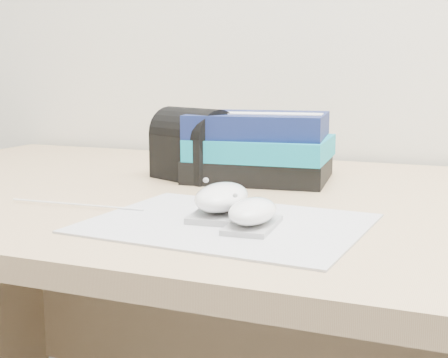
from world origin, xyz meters
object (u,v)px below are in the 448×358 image
at_px(mouse_rear, 222,200).
at_px(mouse_front, 253,213).
at_px(desk, 299,329).
at_px(book_stack, 260,147).
at_px(pouch, 193,145).

bearing_deg(mouse_rear, mouse_front, -37.12).
distance_m(desk, book_stack, 0.31).
relative_size(book_stack, pouch, 1.61).
height_order(desk, pouch, pouch).
xyz_separation_m(mouse_rear, pouch, (-0.16, 0.25, 0.04)).
distance_m(mouse_front, book_stack, 0.35).
bearing_deg(mouse_front, pouch, 125.80).
xyz_separation_m(mouse_front, book_stack, (-0.10, 0.33, 0.04)).
bearing_deg(book_stack, mouse_front, -72.59).
xyz_separation_m(desk, book_stack, (-0.09, 0.06, 0.29)).
relative_size(desk, pouch, 10.18).
height_order(mouse_front, pouch, pouch).
distance_m(mouse_rear, book_stack, 0.30).
bearing_deg(mouse_rear, pouch, 121.74).
bearing_deg(desk, mouse_rear, -100.87).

